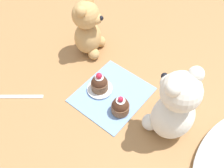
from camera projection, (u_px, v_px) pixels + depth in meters
ground_plane at (112, 95)px, 0.83m from camera, size 4.00×4.00×0.00m
knitted_placemat at (112, 94)px, 0.83m from camera, size 0.22×0.20×0.01m
teddy_bear_cream at (174, 107)px, 0.67m from camera, size 0.15×0.14×0.24m
teddy_bear_tan at (88, 29)px, 0.88m from camera, size 0.13×0.12×0.21m
cupcake_near_cream_bear at (120, 106)px, 0.77m from camera, size 0.05×0.05×0.07m
saucer_plate at (100, 89)px, 0.84m from camera, size 0.08×0.08×0.01m
cupcake_near_tan_bear at (99, 83)px, 0.82m from camera, size 0.05×0.05×0.07m
teaspoon at (22, 96)px, 0.83m from camera, size 0.10×0.11×0.01m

